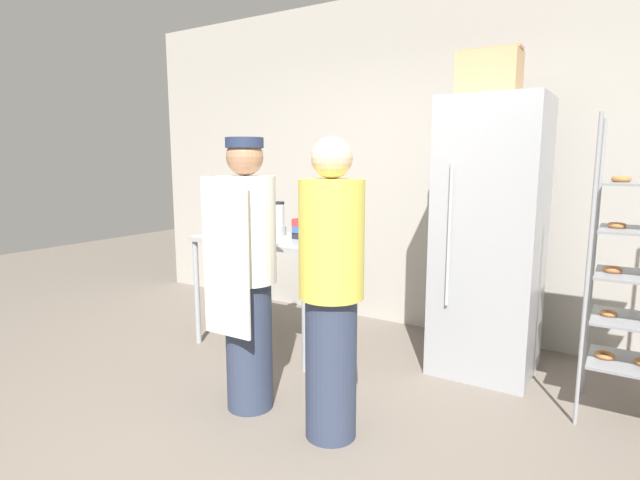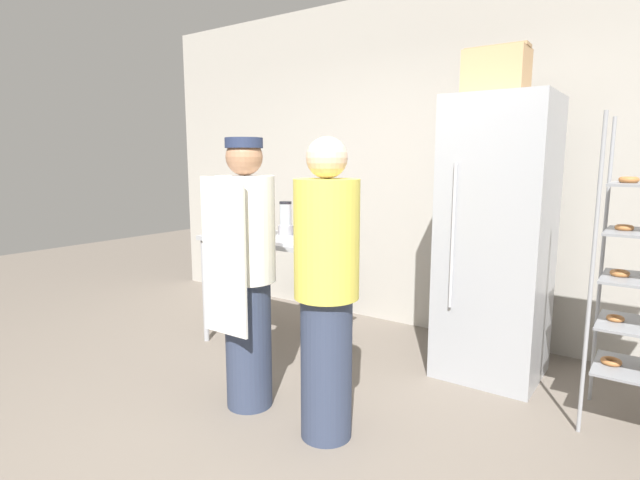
% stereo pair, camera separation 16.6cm
% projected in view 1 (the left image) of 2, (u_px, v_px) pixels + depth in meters
% --- Properties ---
extents(ground_plane, '(14.00, 14.00, 0.00)m').
position_uv_depth(ground_plane, '(268.00, 448.00, 2.63)').
color(ground_plane, '#6B6056').
extents(back_wall, '(6.40, 0.12, 2.95)m').
position_uv_depth(back_wall, '(430.00, 164.00, 4.36)').
color(back_wall, '#ADA89E').
rests_on(back_wall, ground_plane).
extents(refrigerator, '(0.67, 0.67, 1.92)m').
position_uv_depth(refrigerator, '(490.00, 239.00, 3.48)').
color(refrigerator, '#9EA0A5').
rests_on(refrigerator, ground_plane).
extents(prep_counter, '(1.14, 0.62, 0.90)m').
position_uv_depth(prep_counter, '(268.00, 251.00, 3.98)').
color(prep_counter, '#9EA0A5').
rests_on(prep_counter, ground_plane).
extents(donut_box, '(0.28, 0.23, 0.27)m').
position_uv_depth(donut_box, '(245.00, 231.00, 3.98)').
color(donut_box, silver).
rests_on(donut_box, prep_counter).
extents(blender_pitcher, '(0.12, 0.12, 0.27)m').
position_uv_depth(blender_pitcher, '(279.00, 220.00, 4.06)').
color(blender_pitcher, '#99999E').
rests_on(blender_pitcher, prep_counter).
extents(binder_stack, '(0.29, 0.25, 0.16)m').
position_uv_depth(binder_stack, '(314.00, 229.00, 3.89)').
color(binder_stack, '#232328').
rests_on(binder_stack, prep_counter).
extents(cardboard_storage_box, '(0.40, 0.26, 0.32)m').
position_uv_depth(cardboard_storage_box, '(489.00, 74.00, 3.34)').
color(cardboard_storage_box, tan).
rests_on(cardboard_storage_box, refrigerator).
extents(person_baker, '(0.35, 0.36, 1.63)m').
position_uv_depth(person_baker, '(247.00, 272.00, 2.95)').
color(person_baker, '#333D56').
rests_on(person_baker, ground_plane).
extents(person_customer, '(0.34, 0.34, 1.62)m').
position_uv_depth(person_customer, '(331.00, 290.00, 2.63)').
color(person_customer, '#333D56').
rests_on(person_customer, ground_plane).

